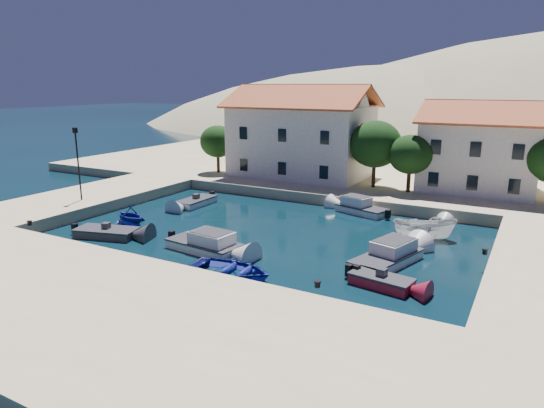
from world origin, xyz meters
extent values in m
plane|color=black|center=(0.00, 0.00, 0.00)|extent=(400.00, 400.00, 0.00)
cube|color=tan|center=(0.00, -6.00, 0.50)|extent=(52.00, 12.00, 1.00)
cube|color=tan|center=(-19.00, 10.00, 0.50)|extent=(8.00, 20.00, 1.00)
cube|color=tan|center=(2.00, 38.00, 0.50)|extent=(80.00, 36.00, 1.00)
ellipsoid|color=#988E67|center=(-10.00, 110.00, -20.00)|extent=(198.00, 126.00, 72.00)
cube|color=beige|center=(-6.00, 28.00, 4.75)|extent=(14.00, 9.00, 7.50)
pyramid|color=#9F4023|center=(-6.00, 28.00, 9.60)|extent=(14.70, 9.45, 2.20)
cube|color=beige|center=(12.00, 29.00, 4.25)|extent=(10.00, 8.00, 6.50)
pyramid|color=#9F4023|center=(12.00, 29.00, 8.40)|extent=(10.50, 8.40, 1.80)
cylinder|color=#382314|center=(-15.00, 25.00, 2.25)|extent=(0.36, 0.36, 2.50)
ellipsoid|color=black|center=(-15.00, 25.00, 4.50)|extent=(4.00, 4.00, 3.60)
cylinder|color=#382314|center=(3.00, 25.50, 2.50)|extent=(0.36, 0.36, 3.00)
ellipsoid|color=black|center=(3.00, 25.50, 5.20)|extent=(5.00, 5.00, 4.50)
cylinder|color=#382314|center=(6.50, 25.00, 2.25)|extent=(0.36, 0.36, 2.50)
ellipsoid|color=black|center=(6.50, 25.00, 4.50)|extent=(4.00, 4.00, 3.60)
cylinder|color=black|center=(-17.50, 8.00, 4.00)|extent=(0.14, 0.14, 6.00)
cube|color=black|center=(-17.50, 8.00, 7.00)|extent=(0.35, 0.25, 0.45)
cylinder|color=black|center=(-14.30, 0.80, 1.15)|extent=(0.36, 0.36, 0.30)
cylinder|color=black|center=(8.00, 0.80, 1.15)|extent=(0.36, 0.36, 0.30)
cylinder|color=black|center=(14.70, 10.00, 1.15)|extent=(0.36, 0.36, 0.30)
cube|color=#333237|center=(-9.94, 3.78, 0.25)|extent=(4.72, 3.03, 0.90)
cube|color=#333237|center=(-9.94, 3.78, 0.58)|extent=(4.83, 3.10, 0.10)
cube|color=#333237|center=(-9.94, 3.78, 0.80)|extent=(0.62, 0.62, 0.50)
cube|color=silver|center=(-1.95, 4.77, 0.25)|extent=(5.28, 2.70, 0.90)
cube|color=#333237|center=(-1.95, 4.77, 0.58)|extent=(5.40, 2.76, 0.10)
cube|color=silver|center=(-1.95, 4.77, 0.95)|extent=(2.87, 2.12, 0.90)
imported|color=navy|center=(2.06, 2.00, 0.00)|extent=(5.18, 3.85, 1.03)
cube|color=maroon|center=(10.10, 4.69, 0.25)|extent=(3.53, 2.00, 0.90)
cube|color=#333237|center=(10.10, 4.69, 0.58)|extent=(3.61, 2.04, 0.10)
cube|color=#333237|center=(10.10, 4.69, 0.80)|extent=(0.57, 0.57, 0.50)
cube|color=silver|center=(9.40, 8.12, 0.25)|extent=(3.49, 5.66, 0.90)
cube|color=#333237|center=(9.40, 8.12, 0.58)|extent=(3.56, 5.79, 0.10)
cube|color=silver|center=(9.40, 8.12, 0.95)|extent=(2.51, 3.18, 0.90)
imported|color=silver|center=(10.29, 14.43, 0.00)|extent=(4.72, 3.06, 1.71)
cube|color=silver|center=(10.67, 16.70, 0.25)|extent=(1.77, 3.24, 0.90)
cube|color=#333237|center=(10.67, 16.70, 0.58)|extent=(1.81, 3.31, 0.10)
cube|color=#333237|center=(10.67, 16.70, 0.80)|extent=(0.55, 0.55, 0.50)
imported|color=navy|center=(-10.85, 7.05, 0.00)|extent=(3.85, 3.51, 1.74)
cube|color=silver|center=(-10.09, 14.48, 0.25)|extent=(1.82, 4.10, 0.90)
cube|color=#333237|center=(-10.09, 14.48, 0.58)|extent=(1.86, 4.20, 0.10)
cube|color=#333237|center=(-10.09, 14.48, 0.80)|extent=(0.50, 0.50, 0.50)
cube|color=silver|center=(4.11, 19.00, 0.25)|extent=(4.69, 3.06, 0.90)
cube|color=#333237|center=(4.11, 19.00, 0.58)|extent=(4.80, 3.12, 0.10)
cube|color=silver|center=(4.11, 19.00, 0.95)|extent=(2.66, 2.18, 0.90)
camera|label=1|loc=(16.84, -19.73, 10.74)|focal=32.00mm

